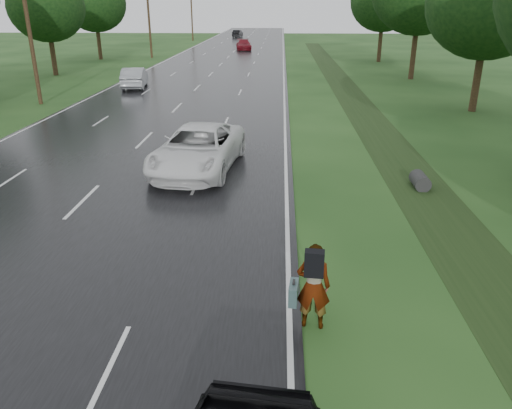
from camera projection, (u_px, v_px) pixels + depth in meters
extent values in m
cube|color=black|center=(217.00, 68.00, 50.76)|extent=(14.00, 180.00, 0.04)
cube|color=silver|center=(284.00, 68.00, 50.45)|extent=(0.12, 180.00, 0.01)
cube|color=silver|center=(152.00, 67.00, 51.06)|extent=(0.12, 180.00, 0.01)
cube|color=silver|center=(217.00, 68.00, 50.75)|extent=(0.12, 180.00, 0.01)
cube|color=#1B3113|center=(372.00, 125.00, 27.09)|extent=(2.20, 120.00, 0.01)
cylinder|color=#2D2D2D|center=(420.00, 181.00, 17.73)|extent=(0.56, 1.00, 0.56)
cylinder|color=#331E14|center=(28.00, 23.00, 30.79)|extent=(0.26, 0.26, 10.00)
cylinder|color=#331E14|center=(149.00, 14.00, 58.57)|extent=(0.26, 0.26, 10.00)
cylinder|color=#331E14|center=(192.00, 11.00, 86.36)|extent=(0.26, 0.26, 10.00)
cylinder|color=#331E14|center=(476.00, 82.00, 29.84)|extent=(0.44, 0.44, 3.52)
ellipsoid|color=black|center=(489.00, 3.00, 28.19)|extent=(7.00, 7.00, 6.30)
cylinder|color=#331E14|center=(413.00, 54.00, 42.70)|extent=(0.44, 0.44, 4.16)
cylinder|color=#331E14|center=(380.00, 45.00, 55.77)|extent=(0.44, 0.44, 3.68)
ellipsoid|color=black|center=(384.00, 1.00, 54.07)|extent=(7.20, 7.20, 6.48)
cylinder|color=#331E14|center=(53.00, 56.00, 45.22)|extent=(0.44, 0.44, 3.36)
ellipsoid|color=black|center=(46.00, 7.00, 43.67)|extent=(6.60, 6.60, 5.94)
cylinder|color=#331E14|center=(99.00, 44.00, 58.19)|extent=(0.44, 0.44, 3.52)
ellipsoid|color=black|center=(95.00, 3.00, 56.55)|extent=(7.00, 7.00, 6.30)
imported|color=#A5998C|center=(313.00, 286.00, 9.84)|extent=(0.72, 0.51, 1.85)
cube|color=black|center=(314.00, 263.00, 9.35)|extent=(0.39, 0.26, 0.52)
cube|color=#3B5456|center=(293.00, 293.00, 10.08)|extent=(0.22, 0.53, 0.42)
cube|color=black|center=(294.00, 282.00, 9.99)|extent=(0.07, 0.18, 0.04)
imported|color=white|center=(198.00, 149.00, 19.31)|extent=(3.45, 6.34, 1.69)
imported|color=#979B9F|center=(135.00, 78.00, 38.44)|extent=(2.30, 4.84, 1.53)
imported|color=maroon|center=(244.00, 45.00, 69.97)|extent=(2.57, 5.07, 1.41)
imported|color=black|center=(238.00, 34.00, 96.78)|extent=(1.87, 4.19, 1.33)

